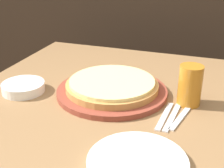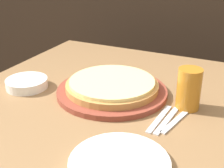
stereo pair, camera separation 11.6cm
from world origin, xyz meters
name	(u,v)px [view 2 (the right image)]	position (x,y,z in m)	size (l,w,h in m)	color
pizza_on_board	(112,88)	(-0.05, 0.01, 0.80)	(0.42, 0.42, 0.06)	brown
beer_glass	(189,87)	(0.23, 0.02, 0.85)	(0.08, 0.08, 0.14)	#B7701E
dinner_plate	(119,164)	(0.15, -0.37, 0.78)	(0.26, 0.26, 0.02)	white
side_bowl	(27,83)	(-0.38, -0.09, 0.79)	(0.16, 0.16, 0.04)	white
fork	(159,119)	(0.17, -0.10, 0.78)	(0.03, 0.19, 0.00)	silver
dinner_knife	(167,120)	(0.19, -0.10, 0.78)	(0.03, 0.19, 0.00)	silver
spoon	(174,122)	(0.22, -0.10, 0.78)	(0.05, 0.16, 0.00)	silver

